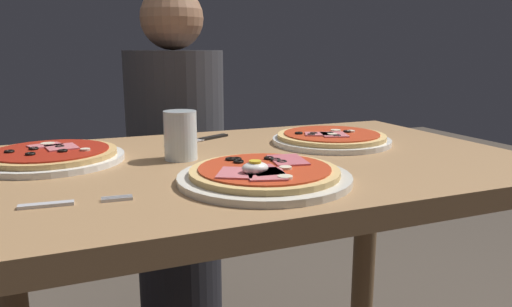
{
  "coord_description": "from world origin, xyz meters",
  "views": [
    {
      "loc": [
        -0.37,
        -0.9,
        0.98
      ],
      "look_at": [
        -0.03,
        -0.09,
        0.79
      ],
      "focal_mm": 34.01,
      "sensor_mm": 36.0,
      "label": 1
    }
  ],
  "objects": [
    {
      "name": "pizza_across_right",
      "position": [
        -0.38,
        0.13,
        0.78
      ],
      "size": [
        0.28,
        0.28,
        0.03
      ],
      "color": "white",
      "rests_on": "dining_table"
    },
    {
      "name": "pizza_across_left",
      "position": [
        0.23,
        0.08,
        0.78
      ],
      "size": [
        0.28,
        0.28,
        0.03
      ],
      "color": "white",
      "rests_on": "dining_table"
    },
    {
      "name": "fork",
      "position": [
        -0.36,
        -0.18,
        0.77
      ],
      "size": [
        0.16,
        0.03,
        0.0
      ],
      "color": "silver",
      "rests_on": "dining_table"
    },
    {
      "name": "dining_table",
      "position": [
        0.0,
        0.0,
        0.63
      ],
      "size": [
        1.12,
        0.71,
        0.76
      ],
      "color": "#9E754C",
      "rests_on": "ground"
    },
    {
      "name": "knife",
      "position": [
        -0.04,
        0.24,
        0.77
      ],
      "size": [
        0.18,
        0.11,
        0.01
      ],
      "color": "silver",
      "rests_on": "dining_table"
    },
    {
      "name": "pizza_foreground",
      "position": [
        -0.05,
        -0.17,
        0.78
      ],
      "size": [
        0.3,
        0.3,
        0.05
      ],
      "color": "silver",
      "rests_on": "dining_table"
    },
    {
      "name": "diner_person",
      "position": [
        -0.01,
        0.67,
        0.56
      ],
      "size": [
        0.32,
        0.32,
        1.18
      ],
      "rotation": [
        0.0,
        0.0,
        3.14
      ],
      "color": "black",
      "rests_on": "ground"
    },
    {
      "name": "water_glass_near",
      "position": [
        -0.14,
        0.05,
        0.81
      ],
      "size": [
        0.07,
        0.07,
        0.1
      ],
      "color": "silver",
      "rests_on": "dining_table"
    }
  ]
}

